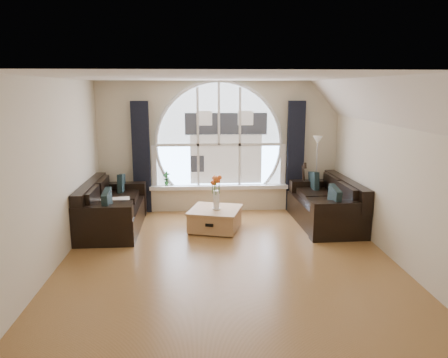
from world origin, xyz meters
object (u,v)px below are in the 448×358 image
sofa_left (113,208)px  coffee_chest (215,218)px  vase_flowers (216,188)px  potted_plant (166,179)px  sofa_right (325,204)px  guitar (303,187)px  floor_lamp (316,175)px

sofa_left → coffee_chest: size_ratio=2.25×
vase_flowers → potted_plant: vase_flowers is taller
sofa_right → guitar: (-0.22, 0.90, 0.13)m
sofa_left → sofa_right: bearing=-0.4°
vase_flowers → guitar: size_ratio=0.66×
sofa_left → vase_flowers: (1.89, -0.17, 0.38)m
potted_plant → guitar: bearing=-3.8°
vase_flowers → floor_lamp: 2.35m
floor_lamp → potted_plant: bearing=175.4°
sofa_right → vase_flowers: vase_flowers is taller
guitar → sofa_left: bearing=-178.1°
sofa_right → coffee_chest: (-2.10, -0.18, -0.18)m
vase_flowers → potted_plant: bearing=127.5°
coffee_chest → potted_plant: potted_plant is taller
potted_plant → sofa_right: bearing=-19.5°
coffee_chest → guitar: 2.18m
sofa_right → vase_flowers: bearing=-176.6°
vase_flowers → sofa_left: bearing=175.0°
coffee_chest → floor_lamp: floor_lamp is taller
sofa_left → guitar: 3.86m
coffee_chest → vase_flowers: bearing=-37.4°
guitar → potted_plant: (-2.85, 0.19, 0.17)m
sofa_left → coffee_chest: sofa_left is taller
sofa_right → vase_flowers: 2.12m
sofa_left → potted_plant: (0.90, 1.13, 0.30)m
sofa_left → vase_flowers: size_ratio=2.82×
sofa_left → coffee_chest: 1.88m
floor_lamp → guitar: 0.38m
sofa_right → potted_plant: potted_plant is taller
sofa_right → potted_plant: size_ratio=6.48×
sofa_left → vase_flowers: 1.94m
sofa_right → guitar: guitar is taller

